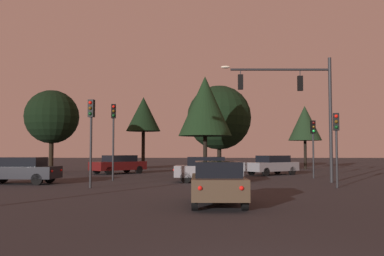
% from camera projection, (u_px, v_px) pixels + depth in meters
% --- Properties ---
extents(ground_plane, '(168.00, 168.00, 0.00)m').
position_uv_depth(ground_plane, '(213.00, 177.00, 29.84)').
color(ground_plane, '#262326').
rests_on(ground_plane, ground).
extents(traffic_signal_mast_arm, '(6.67, 0.47, 7.51)m').
position_uv_depth(traffic_signal_mast_arm, '(300.00, 98.00, 25.24)').
color(traffic_signal_mast_arm, '#232326').
rests_on(traffic_signal_mast_arm, ground).
extents(traffic_light_corner_left, '(0.32, 0.36, 3.98)m').
position_uv_depth(traffic_light_corner_left, '(313.00, 137.00, 28.97)').
color(traffic_light_corner_left, '#232326').
rests_on(traffic_light_corner_left, ground).
extents(traffic_light_corner_right, '(0.34, 0.37, 4.51)m').
position_uv_depth(traffic_light_corner_right, '(91.00, 125.00, 21.43)').
color(traffic_light_corner_right, '#232326').
rests_on(traffic_light_corner_right, ground).
extents(traffic_light_median, '(0.35, 0.38, 3.83)m').
position_uv_depth(traffic_light_median, '(336.00, 134.00, 21.56)').
color(traffic_light_median, '#232326').
rests_on(traffic_light_median, ground).
extents(traffic_light_far_side, '(0.34, 0.38, 4.85)m').
position_uv_depth(traffic_light_far_side, '(113.00, 127.00, 26.64)').
color(traffic_light_far_side, '#232326').
rests_on(traffic_light_far_side, ground).
extents(car_nearside_lane, '(1.82, 4.04, 1.52)m').
position_uv_depth(car_nearside_lane, '(218.00, 182.00, 14.60)').
color(car_nearside_lane, '#473828').
rests_on(car_nearside_lane, ground).
extents(car_crossing_left, '(4.19, 1.96, 1.52)m').
position_uv_depth(car_crossing_left, '(208.00, 169.00, 25.33)').
color(car_crossing_left, gray).
rests_on(car_crossing_left, ground).
extents(car_crossing_right, '(4.55, 2.13, 1.52)m').
position_uv_depth(car_crossing_right, '(20.00, 170.00, 24.01)').
color(car_crossing_right, black).
rests_on(car_crossing_right, ground).
extents(car_far_lane, '(4.49, 4.57, 1.52)m').
position_uv_depth(car_far_lane, '(119.00, 164.00, 34.61)').
color(car_far_lane, '#4C0F0F').
rests_on(car_far_lane, ground).
extents(car_parked_lot, '(4.54, 3.97, 1.52)m').
position_uv_depth(car_parked_lot, '(272.00, 165.00, 32.84)').
color(car_parked_lot, gray).
rests_on(car_parked_lot, ground).
extents(tree_behind_sign, '(3.78, 3.78, 7.84)m').
position_uv_depth(tree_behind_sign, '(143.00, 114.00, 46.46)').
color(tree_behind_sign, black).
rests_on(tree_behind_sign, ground).
extents(tree_left_far, '(5.82, 5.82, 7.82)m').
position_uv_depth(tree_left_far, '(219.00, 118.00, 38.16)').
color(tree_left_far, black).
rests_on(tree_left_far, ground).
extents(tree_center_horizon, '(3.41, 3.41, 6.55)m').
position_uv_depth(tree_center_horizon, '(305.00, 123.00, 43.49)').
color(tree_center_horizon, black).
rests_on(tree_center_horizon, ground).
extents(tree_right_cluster, '(3.91, 3.91, 7.37)m').
position_uv_depth(tree_right_cluster, '(205.00, 106.00, 30.75)').
color(tree_right_cluster, black).
rests_on(tree_right_cluster, ground).
extents(tree_lot_edge, '(4.58, 4.58, 7.10)m').
position_uv_depth(tree_lot_edge, '(52.00, 117.00, 36.04)').
color(tree_lot_edge, black).
rests_on(tree_lot_edge, ground).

